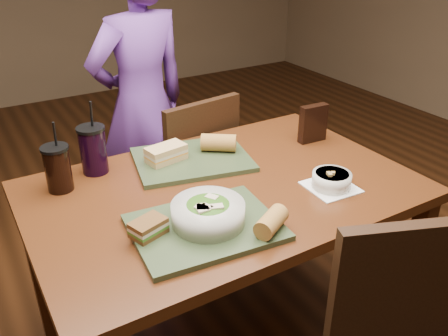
{
  "coord_description": "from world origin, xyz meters",
  "views": [
    {
      "loc": [
        -0.73,
        -1.21,
        1.55
      ],
      "look_at": [
        0.0,
        0.0,
        0.82
      ],
      "focal_mm": 38.0,
      "sensor_mm": 36.0,
      "label": 1
    }
  ],
  "objects": [
    {
      "name": "diner",
      "position": [
        0.07,
        0.91,
        0.75
      ],
      "size": [
        0.6,
        0.46,
        1.5
      ],
      "primitive_type": "imported",
      "rotation": [
        0.0,
        0.0,
        3.33
      ],
      "color": "#623188",
      "rests_on": "ground"
    },
    {
      "name": "baguette_far",
      "position": [
        0.11,
        0.22,
        0.8
      ],
      "size": [
        0.15,
        0.13,
        0.07
      ],
      "primitive_type": "cylinder",
      "rotation": [
        0.0,
        1.57,
        -0.62
      ],
      "color": "#AD7533",
      "rests_on": "tray_far"
    },
    {
      "name": "cup_cola",
      "position": [
        -0.48,
        0.26,
        0.83
      ],
      "size": [
        0.09,
        0.09,
        0.25
      ],
      "color": "black",
      "rests_on": "dining_table"
    },
    {
      "name": "tray_near",
      "position": [
        -0.18,
        -0.2,
        0.76
      ],
      "size": [
        0.45,
        0.36,
        0.02
      ],
      "primitive_type": "cube",
      "rotation": [
        0.0,
        0.0,
        -0.09
      ],
      "color": "#2F3E23",
      "rests_on": "dining_table"
    },
    {
      "name": "baguette_near",
      "position": [
        -0.03,
        -0.32,
        0.8
      ],
      "size": [
        0.13,
        0.11,
        0.06
      ],
      "primitive_type": "cylinder",
      "rotation": [
        0.0,
        1.57,
        0.5
      ],
      "color": "#AD7533",
      "rests_on": "tray_near"
    },
    {
      "name": "dining_table",
      "position": [
        0.0,
        0.0,
        0.66
      ],
      "size": [
        1.3,
        0.85,
        0.75
      ],
      "color": "#4A240E",
      "rests_on": "ground"
    },
    {
      "name": "salad_bowl",
      "position": [
        -0.17,
        -0.19,
        0.8
      ],
      "size": [
        0.22,
        0.22,
        0.07
      ],
      "color": "silver",
      "rests_on": "tray_near"
    },
    {
      "name": "sandwich_near",
      "position": [
        -0.34,
        -0.16,
        0.79
      ],
      "size": [
        0.11,
        0.09,
        0.05
      ],
      "color": "#593819",
      "rests_on": "tray_near"
    },
    {
      "name": "chair_far",
      "position": [
        0.17,
        0.55,
        0.49
      ],
      "size": [
        0.43,
        0.43,
        0.88
      ],
      "color": "black",
      "rests_on": "ground"
    },
    {
      "name": "chip_bag",
      "position": [
        0.51,
        0.14,
        0.83
      ],
      "size": [
        0.12,
        0.04,
        0.15
      ],
      "primitive_type": "cube",
      "rotation": [
        0.0,
        0.0,
        -0.06
      ],
      "color": "black",
      "rests_on": "dining_table"
    },
    {
      "name": "soup_bowl",
      "position": [
        0.31,
        -0.2,
        0.78
      ],
      "size": [
        0.17,
        0.17,
        0.06
      ],
      "color": "white",
      "rests_on": "dining_table"
    },
    {
      "name": "sandwich_far",
      "position": [
        -0.1,
        0.25,
        0.8
      ],
      "size": [
        0.16,
        0.1,
        0.06
      ],
      "color": "tan",
      "rests_on": "tray_far"
    },
    {
      "name": "tray_far",
      "position": [
        -0.01,
        0.22,
        0.76
      ],
      "size": [
        0.48,
        0.4,
        0.02
      ],
      "primitive_type": "cube",
      "rotation": [
        0.0,
        0.0,
        -0.22
      ],
      "color": "#2F3E23",
      "rests_on": "dining_table"
    },
    {
      "name": "cup_berry",
      "position": [
        -0.34,
        0.33,
        0.84
      ],
      "size": [
        0.1,
        0.1,
        0.27
      ],
      "color": "black",
      "rests_on": "dining_table"
    }
  ]
}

